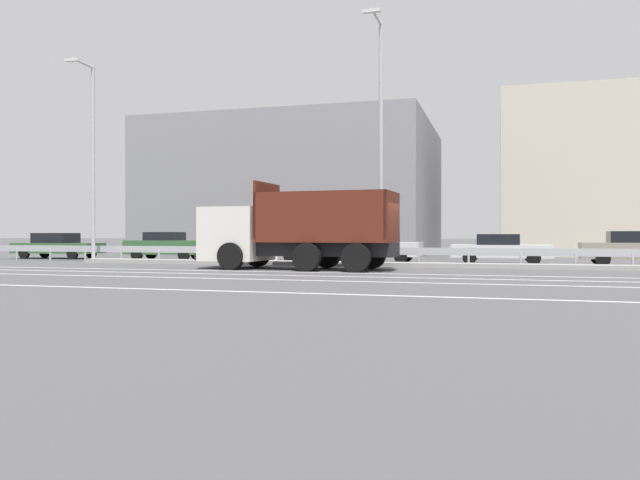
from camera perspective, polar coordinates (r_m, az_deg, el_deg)
ground_plane at (r=23.65m, az=5.37°, el=-2.76°), size 320.00×320.00×0.00m
lane_strip_0 at (r=22.42m, az=-3.32°, el=-2.93°), size 52.99×0.16×0.01m
lane_strip_1 at (r=20.80m, az=-4.90°, el=-3.20°), size 52.99×0.16×0.01m
lane_strip_2 at (r=19.00m, az=-7.00°, el=-3.56°), size 52.99×0.16×0.01m
lane_strip_3 at (r=15.57m, az=-12.53°, el=-4.47°), size 52.99×0.16×0.01m
median_island at (r=26.27m, az=6.45°, el=-2.23°), size 29.15×1.10×0.18m
median_guardrail at (r=27.30m, az=6.82°, el=-1.12°), size 52.99×0.09×0.78m
dump_truck at (r=24.46m, az=-4.13°, el=0.30°), size 7.75×3.04×3.37m
median_road_sign at (r=27.56m, az=-4.07°, el=0.63°), size 0.77×0.16×2.64m
street_lamp_0 at (r=32.25m, az=-20.15°, el=7.39°), size 0.71×1.84×9.56m
street_lamp_1 at (r=26.47m, az=5.53°, el=9.80°), size 0.70×2.10×10.28m
parked_car_0 at (r=37.61m, az=-22.87°, el=-0.48°), size 4.96×2.02×1.42m
parked_car_1 at (r=33.89m, az=-13.85°, el=-0.50°), size 4.34×2.02×1.47m
parked_car_2 at (r=31.22m, az=-4.40°, el=-0.53°), size 4.23×2.07×1.53m
parked_car_3 at (r=30.06m, az=5.21°, el=-0.63°), size 4.27×2.01×1.48m
parked_car_4 at (r=29.49m, az=16.17°, el=-0.77°), size 4.39×2.03×1.36m
parked_car_5 at (r=29.75m, az=26.80°, el=-0.69°), size 4.40×1.84×1.49m
background_building_0 at (r=44.94m, az=-1.73°, el=4.49°), size 18.47×15.91×8.91m
background_building_1 at (r=46.07m, az=25.08°, el=5.18°), size 14.24×12.80×10.25m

